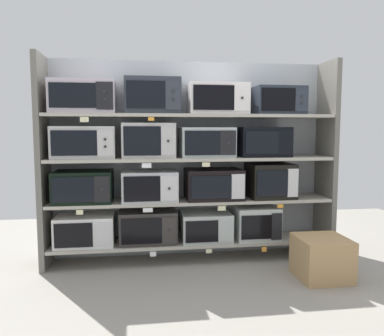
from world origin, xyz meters
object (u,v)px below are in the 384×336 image
object	(u,v)px
microwave_5	(150,186)
microwave_10	(207,142)
microwave_7	(270,180)
microwave_11	(263,142)
microwave_9	(149,140)
microwave_4	(84,186)
microwave_1	(148,226)
microwave_2	(205,226)
shipping_carton	(322,258)
microwave_6	(213,184)
microwave_13	(152,96)
microwave_14	(217,99)
microwave_3	(255,222)
microwave_15	(277,101)
microwave_0	(85,230)
microwave_12	(84,97)
microwave_8	(84,142)

from	to	relation	value
microwave_5	microwave_10	xyz separation A→B (m)	(0.56, 0.00, 0.41)
microwave_7	microwave_11	distance (m)	0.40
microwave_7	microwave_9	xyz separation A→B (m)	(-1.21, -0.00, 0.41)
microwave_4	microwave_11	size ratio (longest dim) A/B	1.08
microwave_1	microwave_2	bearing A→B (deg)	0.02
microwave_1	microwave_2	size ratio (longest dim) A/B	1.12
shipping_carton	microwave_7	bearing A→B (deg)	111.82
microwave_5	microwave_9	world-z (taller)	microwave_9
microwave_1	microwave_7	world-z (taller)	microwave_7
microwave_4	microwave_9	xyz separation A→B (m)	(0.61, -0.00, 0.43)
microwave_6	microwave_13	distance (m)	1.03
microwave_2	shipping_carton	distance (m)	1.12
microwave_7	microwave_5	bearing A→B (deg)	-179.98
microwave_1	microwave_11	distance (m)	1.40
microwave_2	microwave_14	world-z (taller)	microwave_14
microwave_3	microwave_10	bearing A→B (deg)	-179.96
microwave_1	microwave_15	size ratio (longest dim) A/B	1.14
microwave_9	microwave_13	world-z (taller)	microwave_13
microwave_0	microwave_10	size ratio (longest dim) A/B	1.05
microwave_9	microwave_15	size ratio (longest dim) A/B	1.03
microwave_11	microwave_14	xyz separation A→B (m)	(-0.46, -0.00, 0.41)
microwave_14	microwave_3	bearing A→B (deg)	0.04
microwave_4	microwave_12	distance (m)	0.83
microwave_2	microwave_7	distance (m)	0.79
microwave_4	microwave_7	bearing A→B (deg)	0.01
microwave_1	shipping_carton	xyz separation A→B (m)	(1.47, -0.63, -0.17)
microwave_6	microwave_15	distance (m)	1.03
microwave_11	microwave_14	size ratio (longest dim) A/B	0.87
microwave_4	microwave_7	xyz separation A→B (m)	(1.82, 0.00, 0.02)
microwave_13	microwave_15	bearing A→B (deg)	-0.01
microwave_0	microwave_1	bearing A→B (deg)	0.00
microwave_1	microwave_11	xyz separation A→B (m)	(1.14, 0.00, 0.81)
microwave_11	shipping_carton	world-z (taller)	microwave_11
microwave_1	microwave_11	size ratio (longest dim) A/B	1.11
microwave_6	microwave_13	world-z (taller)	microwave_13
microwave_2	microwave_7	world-z (taller)	microwave_7
microwave_3	microwave_14	bearing A→B (deg)	-179.96
microwave_5	microwave_15	distance (m)	1.50
microwave_11	microwave_15	xyz separation A→B (m)	(0.14, -0.00, 0.40)
microwave_6	microwave_3	bearing A→B (deg)	0.01
microwave_9	microwave_13	bearing A→B (deg)	0.40
microwave_0	microwave_2	world-z (taller)	microwave_0
microwave_0	microwave_12	distance (m)	1.25
microwave_13	shipping_carton	world-z (taller)	microwave_13
microwave_6	microwave_12	xyz separation A→B (m)	(-1.22, -0.00, 0.83)
microwave_12	microwave_6	bearing A→B (deg)	0.00
microwave_8	microwave_15	bearing A→B (deg)	-0.00
microwave_3	microwave_13	world-z (taller)	microwave_13
microwave_6	microwave_7	world-z (taller)	microwave_7
microwave_3	microwave_6	world-z (taller)	microwave_6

